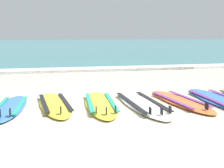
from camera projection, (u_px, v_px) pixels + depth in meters
ground_plane at (101, 112)px, 4.93m from camera, size 80.00×80.00×0.00m
sea at (50, 44)px, 38.82m from camera, size 80.00×60.00×0.10m
wave_foam_strip at (71, 70)px, 10.34m from camera, size 80.00×0.74×0.11m
surfboard_2 at (10, 107)px, 5.12m from camera, size 0.65×1.98×0.18m
surfboard_3 at (55, 104)px, 5.35m from camera, size 0.69×2.13×0.18m
surfboard_4 at (101, 104)px, 5.38m from camera, size 0.73×2.22×0.18m
surfboard_5 at (141, 103)px, 5.41m from camera, size 0.62×2.39×0.18m
surfboard_6 at (180, 101)px, 5.61m from camera, size 0.70×2.16×0.18m
surfboard_7 at (222, 101)px, 5.64m from camera, size 0.74×2.54×0.18m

